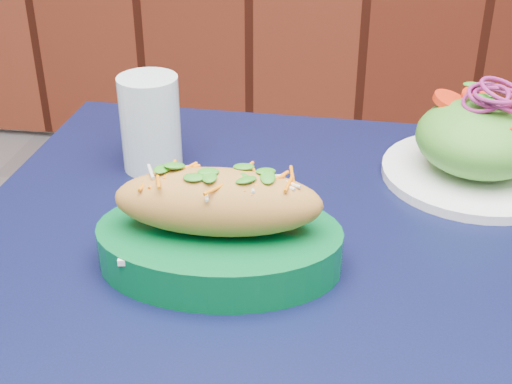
# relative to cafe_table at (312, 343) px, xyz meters

# --- Properties ---
(cafe_table) EXTENTS (0.82, 0.82, 0.75)m
(cafe_table) POSITION_rel_cafe_table_xyz_m (0.00, 0.00, 0.00)
(cafe_table) COLOR black
(cafe_table) RESTS_ON ground
(banh_mi_basket) EXTENTS (0.26, 0.17, 0.11)m
(banh_mi_basket) POSITION_rel_cafe_table_xyz_m (-0.10, 0.01, 0.13)
(banh_mi_basket) COLOR #045B29
(banh_mi_basket) RESTS_ON cafe_table
(salad_plate) EXTENTS (0.23, 0.23, 0.13)m
(salad_plate) POSITION_rel_cafe_table_xyz_m (0.18, 0.24, 0.13)
(salad_plate) COLOR white
(salad_plate) RESTS_ON cafe_table
(water_glass) EXTENTS (0.07, 0.07, 0.12)m
(water_glass) POSITION_rel_cafe_table_xyz_m (-0.22, 0.21, 0.15)
(water_glass) COLOR silver
(water_glass) RESTS_ON cafe_table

